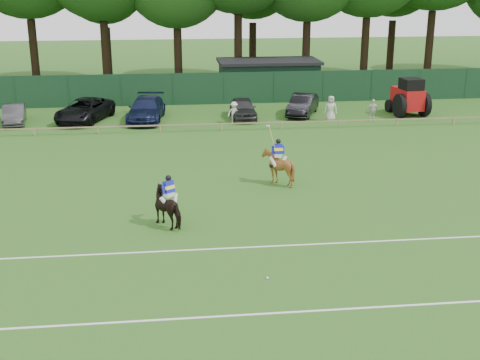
{
  "coord_description": "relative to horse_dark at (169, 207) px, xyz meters",
  "views": [
    {
      "loc": [
        -2.51,
        -23.15,
        9.92
      ],
      "look_at": [
        0.5,
        3.0,
        1.4
      ],
      "focal_mm": 48.0,
      "sensor_mm": 36.0,
      "label": 1
    }
  ],
  "objects": [
    {
      "name": "horse_chestnut",
      "position": [
        5.34,
        4.87,
        0.07
      ],
      "size": [
        1.42,
        1.59,
        1.73
      ],
      "primitive_type": "imported",
      "rotation": [
        0.0,
        0.0,
        3.16
      ],
      "color": "brown",
      "rests_on": "ground"
    },
    {
      "name": "ground",
      "position": [
        2.57,
        -1.64,
        -0.79
      ],
      "size": [
        160.0,
        160.0,
        0.0
      ],
      "primitive_type": "plane",
      "color": "#1E4C14",
      "rests_on": "ground"
    },
    {
      "name": "pitch_rail",
      "position": [
        2.57,
        16.36,
        -0.35
      ],
      "size": [
        62.1,
        0.1,
        0.5
      ],
      "color": "#997F5B",
      "rests_on": "ground"
    },
    {
      "name": "perimeter_fence",
      "position": [
        2.57,
        25.36,
        0.46
      ],
      "size": [
        92.08,
        0.08,
        2.5
      ],
      "color": "#14351E",
      "rests_on": "ground"
    },
    {
      "name": "spectator_mid",
      "position": [
        14.33,
        18.02,
        -0.02
      ],
      "size": [
        0.91,
        0.39,
        1.55
      ],
      "primitive_type": "imported",
      "rotation": [
        0.0,
        0.0,
        0.02
      ],
      "color": "silver",
      "rests_on": "ground"
    },
    {
      "name": "horse_dark",
      "position": [
        0.0,
        0.0,
        0.0
      ],
      "size": [
        1.84,
        2.0,
        1.59
      ],
      "primitive_type": "imported",
      "rotation": [
        0.0,
        0.0,
        3.81
      ],
      "color": "black",
      "rests_on": "ground"
    },
    {
      "name": "spectator_right",
      "position": [
        11.43,
        18.37,
        0.09
      ],
      "size": [
        1.0,
        0.81,
        1.78
      ],
      "primitive_type": "imported",
      "rotation": [
        0.0,
        0.0,
        -0.33
      ],
      "color": "beige",
      "rests_on": "ground"
    },
    {
      "name": "estate_black",
      "position": [
        9.88,
        20.55,
        -0.04
      ],
      "size": [
        3.27,
        4.83,
        1.51
      ],
      "primitive_type": "imported",
      "rotation": [
        0.0,
        0.0,
        -0.41
      ],
      "color": "black",
      "rests_on": "ground"
    },
    {
      "name": "tree_row",
      "position": [
        4.57,
        33.36,
        -0.79
      ],
      "size": [
        96.0,
        12.0,
        21.0
      ],
      "primitive_type": null,
      "color": "#26561C",
      "rests_on": "ground"
    },
    {
      "name": "hatch_grey",
      "position": [
        5.41,
        19.9,
        -0.07
      ],
      "size": [
        1.79,
        4.3,
        1.46
      ],
      "primitive_type": "imported",
      "rotation": [
        0.0,
        0.0,
        -0.02
      ],
      "color": "#2E2E31",
      "rests_on": "ground"
    },
    {
      "name": "polo_ball",
      "position": [
        3.24,
        -5.34,
        -0.75
      ],
      "size": [
        0.09,
        0.09,
        0.09
      ],
      "primitive_type": "sphere",
      "color": "silver",
      "rests_on": "ground"
    },
    {
      "name": "sedan_navy",
      "position": [
        -1.42,
        19.96,
        0.02
      ],
      "size": [
        2.89,
        5.81,
        1.62
      ],
      "primitive_type": "imported",
      "rotation": [
        0.0,
        0.0,
        -0.11
      ],
      "color": "#131B3D",
      "rests_on": "ground"
    },
    {
      "name": "tractor",
      "position": [
        17.53,
        19.69,
        0.49
      ],
      "size": [
        2.46,
        3.42,
        2.72
      ],
      "rotation": [
        0.0,
        0.0,
        0.1
      ],
      "color": "#B51012",
      "rests_on": "ground"
    },
    {
      "name": "rider_dark",
      "position": [
        0.01,
        -0.01,
        0.72
      ],
      "size": [
        0.82,
        0.7,
        1.41
      ],
      "rotation": [
        0.0,
        0.0,
        3.81
      ],
      "color": "silver",
      "rests_on": "ground"
    },
    {
      "name": "pitch_lines",
      "position": [
        2.57,
        -5.14,
        -0.79
      ],
      "size": [
        60.0,
        5.1,
        0.01
      ],
      "color": "silver",
      "rests_on": "ground"
    },
    {
      "name": "utility_shed",
      "position": [
        8.57,
        28.36,
        0.74
      ],
      "size": [
        8.4,
        4.4,
        3.04
      ],
      "color": "#14331E",
      "rests_on": "ground"
    },
    {
      "name": "suv_black",
      "position": [
        -5.71,
        20.32,
        -0.02
      ],
      "size": [
        4.23,
        6.13,
        1.56
      ],
      "primitive_type": "imported",
      "rotation": [
        0.0,
        0.0,
        -0.32
      ],
      "color": "black",
      "rests_on": "ground"
    },
    {
      "name": "sedan_grey",
      "position": [
        -10.44,
        20.0,
        -0.13
      ],
      "size": [
        2.01,
        4.21,
        1.33
      ],
      "primitive_type": "imported",
      "rotation": [
        0.0,
        0.0,
        0.15
      ],
      "color": "#333336",
      "rests_on": "ground"
    },
    {
      "name": "spectator_left",
      "position": [
        4.62,
        18.47,
        -0.04
      ],
      "size": [
        1.1,
        0.84,
        1.5
      ],
      "primitive_type": "imported",
      "rotation": [
        0.0,
        0.0,
        0.32
      ],
      "color": "beige",
      "rests_on": "ground"
    },
    {
      "name": "rider_chestnut",
      "position": [
        5.34,
        4.86,
        0.84
      ],
      "size": [
        0.94,
        0.57,
        2.05
      ],
      "rotation": [
        0.0,
        0.0,
        3.16
      ],
      "color": "silver",
      "rests_on": "ground"
    }
  ]
}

